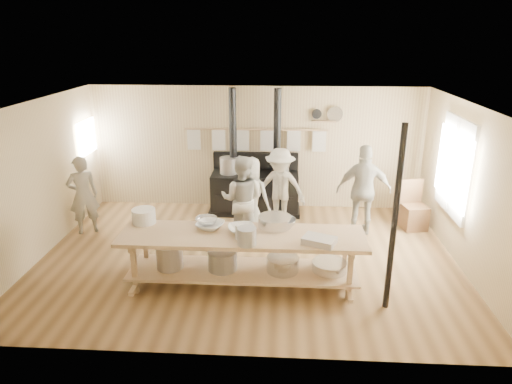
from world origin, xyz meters
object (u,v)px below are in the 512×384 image
Objects in this scene: stove at (255,188)px; cook_center at (250,198)px; cook_right at (364,190)px; prep_table at (242,254)px; chair at (413,214)px; cook_left at (242,199)px; cook_by_window at (280,188)px; cook_far_left at (83,195)px; roasting_pan at (319,241)px.

stove is 1.71× the size of cook_center.
prep_table is at bearing 46.41° from cook_right.
chair is (3.15, 0.55, -0.48)m from cook_center.
cook_left is at bearing 14.41° from cook_right.
cook_left is 1.03× the size of cook_by_window.
cook_left is at bearing 147.54° from cook_far_left.
cook_far_left is 4.71m from roasting_pan.
prep_table is 2.39× the size of cook_far_left.
chair is at bearing 51.90° from roasting_pan.
stove is 3.39m from cook_far_left.
cook_left is 0.94× the size of cook_right.
cook_left is 2.20m from roasting_pan.
cook_left reaches higher than cook_center.
cook_by_window is (3.68, 0.55, 0.03)m from cook_far_left.
roasting_pan is (-2.04, -2.60, 0.62)m from chair.
cook_far_left is 0.96× the size of cook_by_window.
cook_center is at bearing 90.19° from prep_table.
cook_center is at bearing 118.53° from roasting_pan.
cook_far_left is at bearing -159.76° from cook_by_window.
cook_far_left is at bearing 154.57° from roasting_pan.
stove is 0.92m from cook_by_window.
cook_left is at bearing 76.53° from cook_center.
roasting_pan is (1.11, -3.27, 0.38)m from stove.
cook_far_left is 0.88× the size of cook_right.
cook_right reaches higher than cook_by_window.
roasting_pan reaches higher than prep_table.
chair is (3.28, 0.78, -0.53)m from cook_left.
chair is at bearing -12.09° from stove.
cook_right is at bearing -158.19° from cook_center.
cook_center is (3.14, 0.03, 0.01)m from cook_far_left.
cook_right reaches higher than chair.
stove is at bearing 108.70° from roasting_pan.
prep_table is 8.15× the size of roasting_pan.
cook_left reaches higher than roasting_pan.
prep_table is (-0.00, -3.02, -0.00)m from stove.
cook_center is at bearing 151.95° from cook_far_left.
stove is 3.02m from prep_table.
cook_center is 0.89× the size of cook_right.
prep_table is 1.81m from cook_center.
cook_left is 3.66× the size of roasting_pan.
roasting_pan is (-0.99, -2.31, 0.04)m from cook_right.
cook_by_window is at bearing -7.51° from cook_right.
roasting_pan is at bearing -71.30° from stove.
cook_center is (-0.01, -1.22, 0.24)m from stove.
prep_table is 1.20m from roasting_pan.
stove is at bearing 156.60° from chair.
prep_table is 2.09× the size of cook_right.
stove reaches higher than chair.
cook_far_left is 1.59× the size of chair.
chair is at bearing -155.36° from cook_center.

